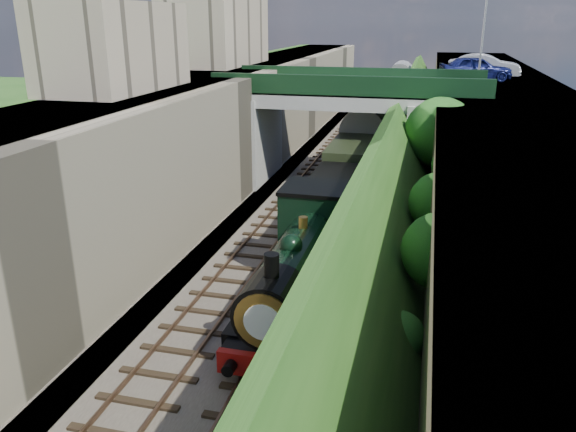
{
  "coord_description": "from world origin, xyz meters",
  "views": [
    {
      "loc": [
        5.21,
        -10.8,
        10.27
      ],
      "look_at": [
        0.0,
        9.87,
        2.75
      ],
      "focal_mm": 35.0,
      "sensor_mm": 36.0,
      "label": 1
    }
  ],
  "objects_px": {
    "car_blue": "(475,68)",
    "car_silver": "(484,66)",
    "road_bridge": "(358,124)",
    "locomotive": "(302,266)",
    "tree": "(442,135)",
    "tender": "(336,209)",
    "lamppost": "(484,30)"
  },
  "relations": [
    {
      "from": "road_bridge",
      "to": "lamppost",
      "type": "bearing_deg",
      "value": 36.23
    },
    {
      "from": "road_bridge",
      "to": "car_silver",
      "type": "xyz_separation_m",
      "value": [
        7.77,
        8.75,
        2.99
      ]
    },
    {
      "from": "road_bridge",
      "to": "locomotive",
      "type": "distance_m",
      "value": 17.01
    },
    {
      "from": "road_bridge",
      "to": "locomotive",
      "type": "relative_size",
      "value": 1.56
    },
    {
      "from": "locomotive",
      "to": "car_blue",
      "type": "bearing_deg",
      "value": 73.74
    },
    {
      "from": "tree",
      "to": "road_bridge",
      "type": "bearing_deg",
      "value": 132.46
    },
    {
      "from": "road_bridge",
      "to": "tree",
      "type": "xyz_separation_m",
      "value": [
        4.97,
        -5.43,
        0.57
      ]
    },
    {
      "from": "car_blue",
      "to": "car_silver",
      "type": "bearing_deg",
      "value": -29.12
    },
    {
      "from": "tree",
      "to": "locomotive",
      "type": "distance_m",
      "value": 12.68
    },
    {
      "from": "tree",
      "to": "car_blue",
      "type": "height_order",
      "value": "car_blue"
    },
    {
      "from": "road_bridge",
      "to": "tree",
      "type": "bearing_deg",
      "value": -47.54
    },
    {
      "from": "tree",
      "to": "car_blue",
      "type": "bearing_deg",
      "value": 80.08
    },
    {
      "from": "lamppost",
      "to": "tree",
      "type": "bearing_deg",
      "value": -101.96
    },
    {
      "from": "locomotive",
      "to": "road_bridge",
      "type": "bearing_deg",
      "value": 90.87
    },
    {
      "from": "locomotive",
      "to": "tender",
      "type": "bearing_deg",
      "value": 90.0
    },
    {
      "from": "tree",
      "to": "car_blue",
      "type": "distance_m",
      "value": 12.2
    },
    {
      "from": "tender",
      "to": "car_blue",
      "type": "bearing_deg",
      "value": 66.87
    },
    {
      "from": "tree",
      "to": "tender",
      "type": "height_order",
      "value": "tree"
    },
    {
      "from": "tender",
      "to": "lamppost",
      "type": "bearing_deg",
      "value": 64.75
    },
    {
      "from": "tree",
      "to": "tender",
      "type": "relative_size",
      "value": 1.1
    },
    {
      "from": "road_bridge",
      "to": "tender",
      "type": "xyz_separation_m",
      "value": [
        0.26,
        -9.51,
        -2.46
      ]
    },
    {
      "from": "lamppost",
      "to": "locomotive",
      "type": "bearing_deg",
      "value": -107.49
    },
    {
      "from": "tree",
      "to": "tender",
      "type": "distance_m",
      "value": 6.93
    },
    {
      "from": "car_blue",
      "to": "lamppost",
      "type": "bearing_deg",
      "value": 179.69
    },
    {
      "from": "tree",
      "to": "car_silver",
      "type": "xyz_separation_m",
      "value": [
        2.8,
        14.18,
        2.42
      ]
    },
    {
      "from": "tree",
      "to": "car_blue",
      "type": "xyz_separation_m",
      "value": [
        2.06,
        11.78,
        2.42
      ]
    },
    {
      "from": "car_silver",
      "to": "lamppost",
      "type": "bearing_deg",
      "value": 175.7
    },
    {
      "from": "car_silver",
      "to": "locomotive",
      "type": "bearing_deg",
      "value": 167.99
    },
    {
      "from": "road_bridge",
      "to": "car_blue",
      "type": "xyz_separation_m",
      "value": [
        7.03,
        6.35,
        2.99
      ]
    },
    {
      "from": "car_blue",
      "to": "tender",
      "type": "bearing_deg",
      "value": 144.83
    },
    {
      "from": "locomotive",
      "to": "tender",
      "type": "distance_m",
      "value": 7.37
    },
    {
      "from": "locomotive",
      "to": "lamppost",
      "type": "bearing_deg",
      "value": 72.51
    }
  ]
}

